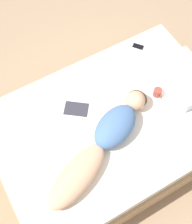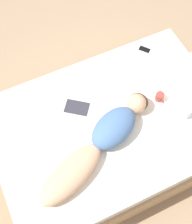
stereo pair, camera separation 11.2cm
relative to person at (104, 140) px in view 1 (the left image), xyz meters
name	(u,v)px [view 1 (the left image)]	position (x,y,z in m)	size (l,w,h in m)	color
ground_plane	(109,143)	(-0.17, 0.18, -0.64)	(12.00, 12.00, 0.00)	#9E8466
bed	(110,133)	(-0.17, 0.18, -0.37)	(1.56, 2.26, 0.56)	tan
person	(104,140)	(0.00, 0.00, 0.00)	(0.74, 1.31, 0.19)	tan
open_magazine	(78,99)	(-0.53, 0.02, -0.08)	(0.56, 0.54, 0.01)	silver
coffee_mug	(158,92)	(-0.19, 0.71, -0.04)	(0.11, 0.08, 0.08)	#993D33
cell_phone	(138,47)	(-0.78, 0.88, -0.08)	(0.16, 0.15, 0.01)	silver
pillow	(185,78)	(-0.18, 1.03, -0.03)	(0.58, 0.42, 0.12)	silver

